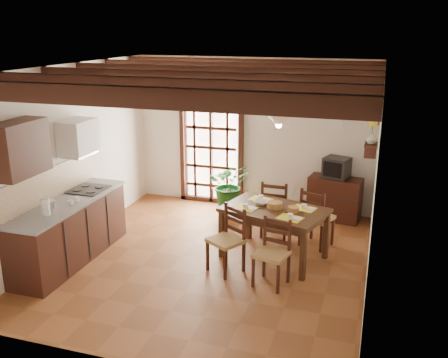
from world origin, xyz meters
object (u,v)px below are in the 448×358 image
at_px(crt_tv, 337,167).
at_px(potted_plant, 230,185).
at_px(kitchen_counter, 70,230).
at_px(chair_near_left, 226,251).
at_px(sideboard, 335,198).
at_px(dining_table, 274,215).
at_px(chair_far_right, 316,228).
at_px(chair_near_right, 271,265).
at_px(chair_far_left, 275,218).
at_px(pendant_lamp, 279,119).

bearing_deg(crt_tv, potted_plant, -151.17).
height_order(kitchen_counter, crt_tv, kitchen_counter).
bearing_deg(chair_near_left, sideboard, 93.78).
height_order(dining_table, sideboard, dining_table).
bearing_deg(chair_far_right, chair_near_left, 70.74).
bearing_deg(chair_near_right, chair_far_left, 112.16).
relative_size(chair_far_left, chair_far_right, 1.01).
relative_size(kitchen_counter, chair_near_right, 2.48).
height_order(chair_near_left, sideboard, chair_near_left).
height_order(chair_near_left, chair_near_right, chair_near_left).
distance_m(potted_plant, pendant_lamp, 2.34).
xyz_separation_m(potted_plant, pendant_lamp, (1.14, -1.39, 1.51)).
bearing_deg(kitchen_counter, chair_near_left, 8.70).
xyz_separation_m(dining_table, potted_plant, (-1.14, 1.49, -0.11)).
relative_size(dining_table, chair_far_left, 1.70).
bearing_deg(chair_far_right, sideboard, -74.69).
relative_size(chair_far_left, pendant_lamp, 1.14).
distance_m(chair_far_right, sideboard, 1.26).
height_order(chair_far_right, pendant_lamp, pendant_lamp).
height_order(chair_near_left, chair_far_left, chair_far_left).
bearing_deg(potted_plant, pendant_lamp, -50.65).
bearing_deg(potted_plant, chair_near_left, -74.28).
bearing_deg(pendant_lamp, crt_tv, 68.08).
xyz_separation_m(kitchen_counter, pendant_lamp, (2.84, 1.06, 1.60)).
distance_m(chair_near_left, crt_tv, 2.85).
distance_m(chair_near_left, chair_far_left, 1.48).
height_order(dining_table, potted_plant, potted_plant).
height_order(kitchen_counter, chair_far_right, kitchen_counter).
distance_m(kitchen_counter, chair_near_right, 3.00).
bearing_deg(chair_far_left, potted_plant, -33.14).
bearing_deg(chair_far_right, pendant_lamp, 65.57).
distance_m(chair_near_right, potted_plant, 2.65).
relative_size(chair_far_right, potted_plant, 0.45).
relative_size(dining_table, sideboard, 1.80).
xyz_separation_m(chair_far_left, chair_far_right, (0.69, -0.20, -0.00)).
bearing_deg(pendant_lamp, sideboard, 68.15).
distance_m(sideboard, crt_tv, 0.58).
height_order(sideboard, crt_tv, crt_tv).
height_order(chair_far_right, potted_plant, potted_plant).
distance_m(dining_table, chair_near_left, 0.91).
height_order(chair_near_left, pendant_lamp, pendant_lamp).
height_order(sideboard, potted_plant, potted_plant).
relative_size(kitchen_counter, dining_table, 1.37).
height_order(chair_far_left, potted_plant, potted_plant).
xyz_separation_m(chair_near_right, potted_plant, (-1.28, 2.30, 0.29)).
relative_size(dining_table, pendant_lamp, 1.95).
distance_m(dining_table, chair_near_right, 0.91).
relative_size(chair_near_left, chair_far_right, 0.98).
bearing_deg(sideboard, pendant_lamp, -103.26).
bearing_deg(dining_table, potted_plant, 143.30).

